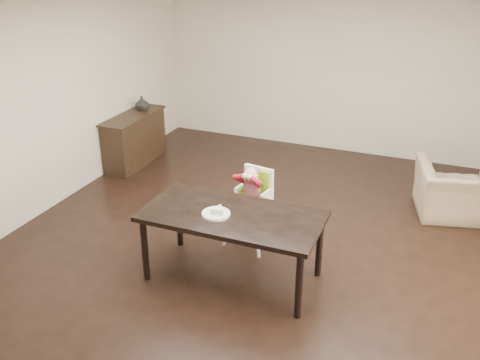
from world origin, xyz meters
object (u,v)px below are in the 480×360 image
at_px(dining_table, 232,221).
at_px(high_chair, 253,189).
at_px(armchair, 462,183).
at_px(sideboard, 135,139).

bearing_deg(dining_table, high_chair, 94.79).
distance_m(dining_table, armchair, 3.18).
bearing_deg(dining_table, armchair, 47.89).
height_order(armchair, sideboard, armchair).
bearing_deg(armchair, dining_table, 34.00).
distance_m(dining_table, high_chair, 0.75).
relative_size(high_chair, armchair, 0.92).
xyz_separation_m(dining_table, sideboard, (-2.63, 2.30, -0.27)).
distance_m(high_chair, sideboard, 3.02).
distance_m(high_chair, armchair, 2.72).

